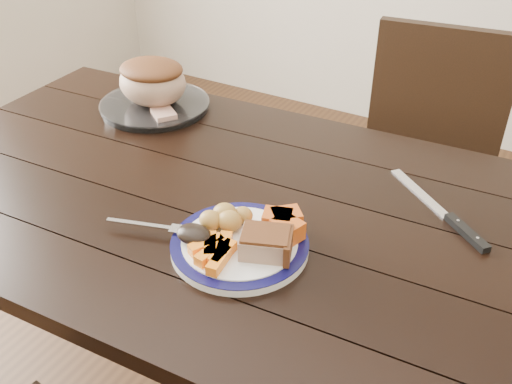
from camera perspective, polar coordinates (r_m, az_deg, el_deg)
The scene contains 14 objects.
dining_table at distance 1.30m, azimuth -2.63°, elevation -3.85°, with size 1.65×0.98×0.75m.
chair_far at distance 1.87m, azimuth 16.39°, elevation 2.64°, with size 0.47×0.47×0.93m.
dinner_plate at distance 1.09m, azimuth -1.64°, elevation -5.39°, with size 0.26×0.26×0.02m, color white.
plate_rim at distance 1.09m, azimuth -1.64°, elevation -5.04°, with size 0.26×0.26×0.02m, color #0D0B3B.
serving_platter at distance 1.65m, azimuth -10.05°, elevation 8.43°, with size 0.30×0.30×0.02m, color white.
pork_slice at distance 1.05m, azimuth 0.95°, elevation -5.17°, with size 0.09×0.07×0.04m, color tan.
roasted_potatoes at distance 1.11m, azimuth -3.04°, elevation -2.57°, with size 0.09×0.09×0.04m.
carrot_batons at distance 1.05m, azimuth -4.07°, elevation -5.89°, with size 0.08×0.11×0.02m.
pumpkin_wedges at distance 1.10m, azimuth 2.78°, elevation -3.14°, with size 0.10×0.09×0.04m.
dark_mushroom at distance 1.08m, azimuth -6.22°, elevation -4.23°, with size 0.07×0.05×0.03m, color black.
fork at distance 1.14m, azimuth -9.99°, elevation -3.45°, with size 0.17×0.07×0.00m.
roast_joint at distance 1.62m, azimuth -10.30°, elevation 10.69°, with size 0.19×0.17×0.13m, color tan.
cut_slice at distance 1.56m, azimuth -9.20°, elevation 7.68°, with size 0.07×0.06×0.02m, color tan.
carving_knife at distance 1.22m, azimuth 19.20°, elevation -2.83°, with size 0.26×0.22×0.01m.
Camera 1 is at (0.56, -0.86, 1.45)m, focal length 40.00 mm.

